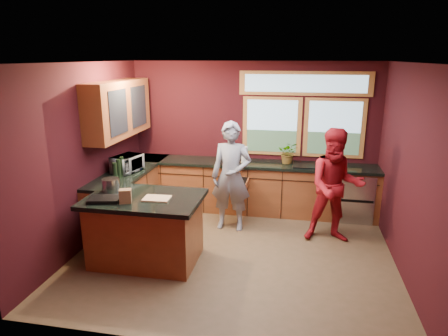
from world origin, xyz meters
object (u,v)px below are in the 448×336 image
(person_grey, at_px, (231,177))
(stock_pot, at_px, (111,185))
(person_red, at_px, (335,186))
(island, at_px, (146,229))
(cutting_board, at_px, (157,198))

(person_grey, relative_size, stock_pot, 7.47)
(person_red, relative_size, stock_pot, 7.36)
(person_grey, bearing_deg, island, -124.05)
(person_grey, relative_size, cutting_board, 5.13)
(cutting_board, xyz_separation_m, stock_pot, (-0.75, 0.20, 0.08))
(island, bearing_deg, person_grey, 53.55)
(stock_pot, bearing_deg, cutting_board, -14.93)
(island, xyz_separation_m, person_red, (2.60, 1.15, 0.41))
(person_red, xyz_separation_m, stock_pot, (-3.15, -1.00, 0.15))
(island, relative_size, person_grey, 0.86)
(person_red, xyz_separation_m, cutting_board, (-2.40, -1.20, 0.07))
(person_grey, relative_size, person_red, 1.02)
(island, distance_m, stock_pot, 0.80)
(person_grey, height_order, stock_pot, person_grey)
(stock_pot, bearing_deg, person_grey, 37.40)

